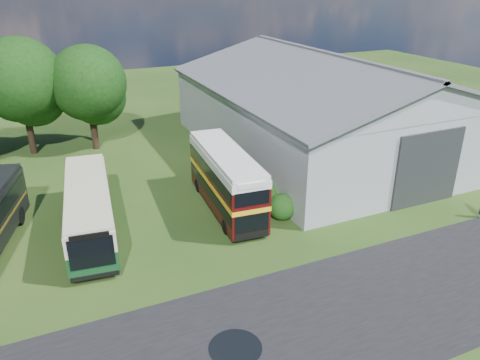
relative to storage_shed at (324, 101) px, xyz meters
name	(u,v)px	position (x,y,z in m)	size (l,w,h in m)	color
ground	(239,296)	(-15.00, -15.98, -4.17)	(120.00, 120.00, 0.00)	#1D3B13
asphalt_road	(329,318)	(-12.00, -18.98, -4.17)	(60.00, 8.00, 0.02)	black
puddle	(235,348)	(-16.50, -18.98, -4.17)	(2.20, 2.20, 0.01)	black
storage_shed	(324,101)	(0.00, 0.00, 0.00)	(18.80, 24.80, 8.15)	gray
tree_mid	(21,80)	(-23.00, 8.82, 2.02)	(6.80, 6.80, 9.60)	black
tree_right_a	(88,83)	(-18.00, 7.82, 1.52)	(6.26, 6.26, 8.83)	black
shrub_front	(282,218)	(-9.40, -9.98, -4.17)	(1.70, 1.70, 1.70)	#194714
shrub_mid	(267,205)	(-9.40, -7.98, -4.17)	(1.60, 1.60, 1.60)	#194714
shrub_back	(254,193)	(-9.40, -5.98, -4.17)	(1.80, 1.80, 1.80)	#194714
bus_green_single	(89,208)	(-20.42, -6.98, -2.61)	(3.58, 10.82, 2.93)	black
bus_maroon_double	(226,180)	(-12.04, -7.35, -2.20)	(3.03, 9.33, 3.94)	black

